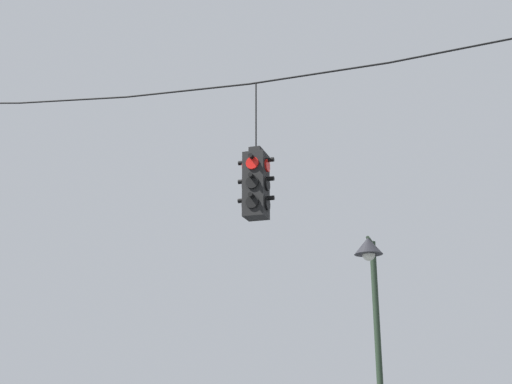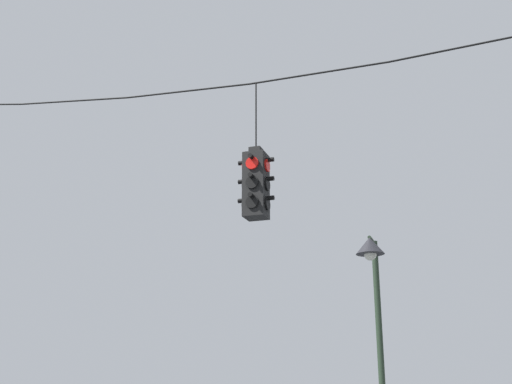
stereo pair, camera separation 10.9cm
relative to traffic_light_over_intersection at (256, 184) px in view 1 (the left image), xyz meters
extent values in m
cylinder|color=black|center=(-3.50, 0.00, 1.95)|extent=(2.26, 0.03, 0.25)
cylinder|color=black|center=(-1.24, 0.00, 1.79)|extent=(2.26, 0.03, 0.14)
cylinder|color=black|center=(1.01, 0.00, 1.73)|extent=(2.26, 0.03, 0.03)
cylinder|color=black|center=(3.27, 0.00, 1.79)|extent=(2.26, 0.03, 0.14)
cube|color=black|center=(0.00, 0.00, -0.02)|extent=(0.34, 0.34, 1.03)
cube|color=black|center=(0.00, 0.00, 0.54)|extent=(0.19, 0.19, 0.10)
cylinder|color=black|center=(0.00, 0.00, 1.16)|extent=(0.02, 0.02, 1.13)
cylinder|color=red|center=(0.00, -0.18, 0.29)|extent=(0.20, 0.03, 0.20)
cylinder|color=black|center=(0.00, -0.23, 0.38)|extent=(0.07, 0.12, 0.07)
cylinder|color=black|center=(0.00, -0.18, -0.02)|extent=(0.20, 0.03, 0.20)
cylinder|color=black|center=(0.00, -0.23, 0.07)|extent=(0.07, 0.12, 0.07)
cylinder|color=black|center=(0.00, -0.18, -0.33)|extent=(0.20, 0.03, 0.20)
cylinder|color=black|center=(0.00, -0.23, -0.24)|extent=(0.07, 0.12, 0.07)
cylinder|color=red|center=(0.00, 0.19, 0.29)|extent=(0.20, 0.03, 0.20)
cylinder|color=black|center=(0.00, 0.23, 0.38)|extent=(0.07, 0.12, 0.07)
cylinder|color=black|center=(0.00, 0.19, -0.02)|extent=(0.20, 0.03, 0.20)
cylinder|color=black|center=(0.00, 0.23, 0.07)|extent=(0.07, 0.12, 0.07)
cylinder|color=black|center=(0.00, 0.19, -0.33)|extent=(0.20, 0.03, 0.20)
cylinder|color=black|center=(0.00, 0.23, -0.24)|extent=(0.07, 0.12, 0.07)
cylinder|color=red|center=(-0.19, 0.00, 0.29)|extent=(0.03, 0.20, 0.20)
cylinder|color=black|center=(-0.23, 0.00, 0.38)|extent=(0.12, 0.07, 0.07)
cylinder|color=black|center=(-0.19, 0.00, -0.02)|extent=(0.03, 0.20, 0.20)
cylinder|color=black|center=(-0.23, 0.00, 0.07)|extent=(0.12, 0.07, 0.07)
cylinder|color=black|center=(-0.19, 0.00, -0.33)|extent=(0.03, 0.20, 0.20)
cylinder|color=black|center=(-0.23, 0.00, -0.24)|extent=(0.12, 0.07, 0.07)
cylinder|color=red|center=(0.19, 0.00, 0.29)|extent=(0.03, 0.20, 0.20)
cylinder|color=black|center=(0.23, 0.00, 0.38)|extent=(0.12, 0.07, 0.07)
cylinder|color=black|center=(0.19, 0.00, -0.02)|extent=(0.03, 0.20, 0.20)
cylinder|color=black|center=(0.23, 0.00, 0.07)|extent=(0.12, 0.07, 0.07)
cylinder|color=black|center=(0.19, 0.00, -0.33)|extent=(0.03, 0.20, 0.20)
cylinder|color=black|center=(0.23, 0.00, -0.24)|extent=(0.12, 0.07, 0.07)
cylinder|color=#233323|center=(1.26, 3.43, -2.72)|extent=(0.12, 0.12, 4.93)
cylinder|color=#233323|center=(1.26, 3.14, -0.30)|extent=(0.07, 0.59, 0.07)
cone|color=#232328|center=(1.26, 2.85, -0.46)|extent=(0.53, 0.53, 0.32)
sphere|color=silver|center=(1.26, 2.85, -0.62)|extent=(0.24, 0.24, 0.24)
camera|label=1|loc=(2.96, -8.93, -3.05)|focal=45.00mm
camera|label=2|loc=(3.06, -8.89, -3.05)|focal=45.00mm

